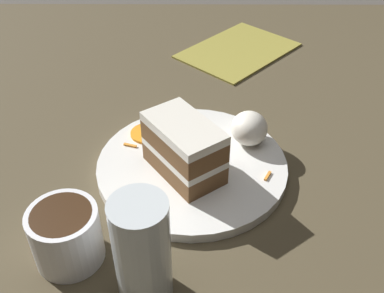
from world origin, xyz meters
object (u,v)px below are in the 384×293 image
cake_slice (184,148)px  drinking_glass (143,257)px  plate (192,166)px  orange_garnish (147,133)px  coffee_mug (66,234)px  cream_dollop (249,128)px  menu_card (238,50)px

cake_slice → drinking_glass: (-0.19, 0.04, 0.00)m
plate → orange_garnish: orange_garnish is taller
cake_slice → coffee_mug: cake_slice is taller
orange_garnish → coffee_mug: bearing=162.0°
cake_slice → cream_dollop: (0.07, -0.10, -0.02)m
cream_dollop → orange_garnish: size_ratio=1.19×
plate → cream_dollop: bearing=-60.0°
orange_garnish → menu_card: orange_garnish is taller
cream_dollop → menu_card: bearing=-1.8°
cake_slice → menu_card: bearing=39.0°
plate → orange_garnish: (0.07, 0.07, 0.01)m
cake_slice → orange_garnish: size_ratio=2.58×
cream_dollop → drinking_glass: size_ratio=0.45×
cream_dollop → plate: bearing=120.0°
cake_slice → drinking_glass: drinking_glass is taller
plate → drinking_glass: 0.22m
drinking_glass → menu_card: size_ratio=0.57×
orange_garnish → drinking_glass: bearing=-175.6°
drinking_glass → cream_dollop: bearing=-28.3°
menu_card → plate: bearing=-61.4°
drinking_glass → coffee_mug: (0.05, 0.10, -0.02)m
cake_slice → menu_card: (0.41, -0.11, -0.05)m
cake_slice → orange_garnish: 0.11m
cake_slice → coffee_mug: (-0.14, 0.14, -0.02)m
drinking_glass → menu_card: bearing=-14.1°
plate → coffee_mug: bearing=137.6°
orange_garnish → menu_card: bearing=-28.0°
cream_dollop → orange_garnish: (0.02, 0.16, -0.02)m
cream_dollop → drinking_glass: (-0.26, 0.14, 0.02)m
plate → drinking_glass: bearing=166.2°
cake_slice → drinking_glass: size_ratio=0.98×
plate → drinking_glass: size_ratio=2.04×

